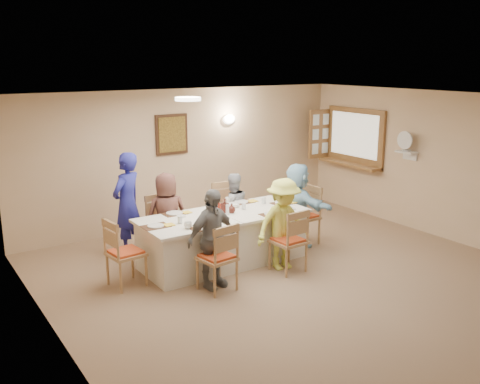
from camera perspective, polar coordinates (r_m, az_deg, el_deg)
ground at (r=7.49m, az=7.31°, el=-9.80°), size 7.00×7.00×0.00m
room_walls at (r=7.02m, az=7.69°, el=1.60°), size 7.00×7.00×7.00m
wall_picture at (r=9.69m, az=-7.29°, el=6.12°), size 0.62×0.05×0.72m
wall_sconce at (r=10.22m, az=-1.18°, el=7.77°), size 0.26×0.09×0.18m
ceiling_light at (r=7.55m, az=-5.57°, el=9.85°), size 0.36×0.36×0.05m
serving_hatch at (r=10.92m, az=12.18°, el=5.74°), size 0.06×1.50×1.15m
hatch_sill at (r=10.92m, az=11.60°, el=2.97°), size 0.30×1.50×0.05m
shutter_door at (r=11.28m, az=8.49°, el=6.16°), size 0.55×0.04×1.00m
fan_shelf at (r=9.99m, az=17.35°, el=4.09°), size 0.22×0.36×0.03m
desk_fan at (r=9.94m, az=17.30°, el=4.93°), size 0.30×0.30×0.28m
dining_table at (r=8.08m, az=-1.76°, el=-4.97°), size 2.55×1.08×0.76m
chair_back_left at (r=8.45m, az=-8.10°, el=-3.56°), size 0.50×0.50×0.96m
chair_back_right at (r=9.00m, az=-1.20°, el=-2.20°), size 0.54×0.54×1.00m
chair_front_left at (r=7.12m, az=-2.49°, el=-6.87°), size 0.51×0.51×0.95m
chair_front_right at (r=7.76m, az=5.15°, el=-5.10°), size 0.48×0.48×0.95m
chair_left_end at (r=7.40m, az=-12.08°, el=-6.27°), size 0.51×0.51×0.96m
chair_right_end at (r=8.92m, az=6.74°, el=-2.50°), size 0.49×0.49×0.98m
diner_back_left at (r=8.29m, az=-7.79°, el=-2.51°), size 0.79×0.64×1.34m
diner_back_right at (r=8.87m, az=-0.79°, el=-1.77°), size 0.76×0.69×1.19m
diner_front_left at (r=7.14m, az=-3.00°, el=-5.02°), size 0.91×0.60×1.36m
diner_front_right at (r=7.79m, az=4.64°, el=-3.45°), size 0.95×0.64×1.36m
diner_right_end at (r=8.79m, az=6.12°, el=-1.36°), size 1.32×0.52×1.38m
caregiver at (r=8.50m, az=-11.93°, el=-1.26°), size 0.94×0.92×1.63m
placemat_fl at (r=7.33m, az=-4.04°, el=-3.86°), size 0.33×0.25×0.01m
plate_fl at (r=7.33m, az=-4.05°, el=-3.78°), size 0.24×0.24×0.01m
napkin_fl at (r=7.37m, az=-2.63°, el=-3.68°), size 0.13×0.13×0.01m
placemat_fr at (r=7.96m, az=3.50°, el=-2.40°), size 0.36×0.26×0.01m
plate_fr at (r=7.96m, az=3.50°, el=-2.33°), size 0.25×0.25×0.02m
napkin_fr at (r=8.03m, az=4.74°, el=-2.23°), size 0.13×0.13×0.01m
placemat_bl at (r=8.04m, az=-7.00°, el=-2.31°), size 0.34×0.26×0.01m
plate_bl at (r=8.04m, az=-7.00°, el=-2.24°), size 0.25×0.25×0.02m
napkin_bl at (r=8.08m, az=-5.70°, el=-2.15°), size 0.13×0.13×0.01m
placemat_br at (r=8.62m, az=0.14°, el=-1.09°), size 0.37×0.28×0.01m
plate_br at (r=8.62m, az=0.14°, el=-1.03°), size 0.22×0.22×0.01m
napkin_br at (r=8.68m, az=1.32°, el=-0.95°), size 0.15×0.15×0.01m
placemat_le at (r=7.48m, az=-8.98°, el=-3.65°), size 0.37×0.27×0.01m
plate_le at (r=7.47m, az=-8.98°, el=-3.57°), size 0.23×0.23×0.01m
napkin_le at (r=7.50m, az=-7.57°, el=-3.47°), size 0.14×0.14×0.01m
placemat_re at (r=8.59m, az=4.59°, el=-1.20°), size 0.36×0.27×0.01m
plate_re at (r=8.58m, az=4.59°, el=-1.14°), size 0.26×0.26×0.02m
napkin_re at (r=8.66m, az=5.73°, el=-1.05°), size 0.15×0.15×0.01m
teacup_a at (r=7.33m, az=-5.56°, el=-3.56°), size 0.18×0.18×0.09m
teacup_b at (r=8.61m, az=-1.28°, el=-0.84°), size 0.11×0.11×0.08m
bowl_a at (r=7.66m, az=-2.20°, el=-2.86°), size 0.36×0.36×0.06m
bowl_b at (r=8.35m, az=-0.72°, el=-1.41°), size 0.34×0.34×0.06m
condiment_ketchup at (r=7.94m, az=-2.33°, el=-1.59°), size 0.15×0.15×0.23m
condiment_brown at (r=8.06m, az=-1.66°, el=-1.45°), size 0.14×0.14×0.20m
condiment_malt at (r=8.02m, az=-0.90°, el=-1.73°), size 0.12×0.12×0.15m
drinking_glass at (r=7.92m, az=-2.90°, el=-2.08°), size 0.06×0.06×0.09m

